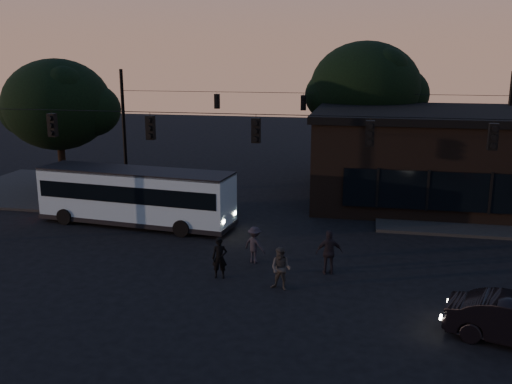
% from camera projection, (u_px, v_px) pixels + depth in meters
% --- Properties ---
extents(ground, '(120.00, 120.00, 0.00)m').
position_uv_depth(ground, '(234.00, 299.00, 20.41)').
color(ground, black).
rests_on(ground, ground).
extents(sidewalk_far_right, '(14.00, 10.00, 0.15)m').
position_uv_depth(sidewalk_far_right, '(505.00, 212.00, 31.41)').
color(sidewalk_far_right, black).
rests_on(sidewalk_far_right, ground).
extents(sidewalk_far_left, '(14.00, 10.00, 0.15)m').
position_uv_depth(sidewalk_far_left, '(73.00, 190.00, 36.43)').
color(sidewalk_far_left, black).
rests_on(sidewalk_far_left, ground).
extents(building, '(15.40, 10.41, 5.40)m').
position_uv_depth(building, '(448.00, 157.00, 33.24)').
color(building, black).
rests_on(building, ground).
extents(tree_behind, '(7.60, 7.60, 9.43)m').
position_uv_depth(tree_behind, '(365.00, 89.00, 39.12)').
color(tree_behind, black).
rests_on(tree_behind, ground).
extents(tree_left, '(6.40, 6.40, 8.30)m').
position_uv_depth(tree_left, '(57.00, 105.00, 34.18)').
color(tree_left, black).
rests_on(tree_left, ground).
extents(signal_rig_near, '(26.24, 0.30, 7.50)m').
position_uv_depth(signal_rig_near, '(256.00, 157.00, 23.17)').
color(signal_rig_near, black).
rests_on(signal_rig_near, ground).
extents(signal_rig_far, '(26.24, 0.30, 7.50)m').
position_uv_depth(signal_rig_far, '(303.00, 120.00, 38.46)').
color(signal_rig_far, black).
rests_on(signal_rig_far, ground).
extents(bus, '(10.41, 3.47, 2.87)m').
position_uv_depth(bus, '(136.00, 194.00, 28.96)').
color(bus, '#8FABB7').
rests_on(bus, ground).
extents(pedestrian_a, '(0.65, 0.48, 1.63)m').
position_uv_depth(pedestrian_a, '(220.00, 258.00, 22.18)').
color(pedestrian_a, black).
rests_on(pedestrian_a, ground).
extents(pedestrian_b, '(0.91, 0.78, 1.64)m').
position_uv_depth(pedestrian_b, '(281.00, 269.00, 21.07)').
color(pedestrian_b, '#2D2B29').
rests_on(pedestrian_b, ground).
extents(pedestrian_c, '(1.13, 0.68, 1.81)m').
position_uv_depth(pedestrian_c, '(329.00, 252.00, 22.54)').
color(pedestrian_c, black).
rests_on(pedestrian_c, ground).
extents(pedestrian_d, '(1.16, 0.97, 1.57)m').
position_uv_depth(pedestrian_d, '(255.00, 245.00, 23.82)').
color(pedestrian_d, black).
rests_on(pedestrian_d, ground).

